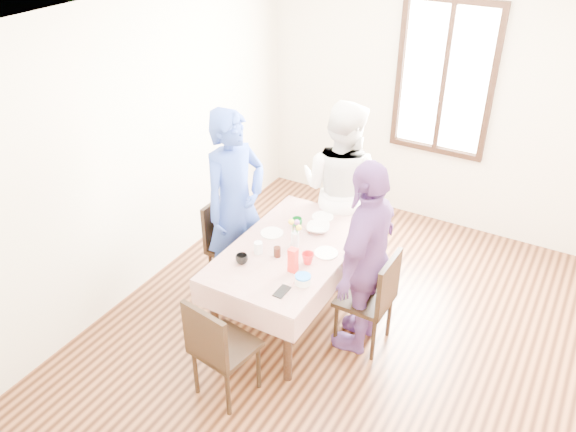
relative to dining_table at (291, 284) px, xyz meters
The scene contains 28 objects.
ground 0.63m from the dining_table, ahead, with size 4.50×4.50×0.00m, color black.
back_wall 2.58m from the dining_table, 78.00° to the left, with size 4.00×4.00×0.00m, color beige.
window_frame 2.69m from the dining_table, 77.90° to the left, with size 1.02×0.06×1.62m, color black.
window_pane 2.70m from the dining_table, 77.95° to the left, with size 0.90×0.02×1.50m, color white.
dining_table is the anchor object (origin of this frame).
tablecloth 0.38m from the dining_table, behind, with size 0.94×1.56×0.01m, color #550700.
chair_left 0.70m from the dining_table, 168.75° to the left, with size 0.42×0.42×0.91m, color black.
chair_right 0.69m from the dining_table, ahead, with size 0.42×0.42×0.91m, color black.
chair_far 0.99m from the dining_table, 90.00° to the left, with size 0.42×0.42×0.91m, color black.
chair_near 0.99m from the dining_table, 90.00° to the right, with size 0.42×0.42×0.91m, color black.
person_left 0.86m from the dining_table, 168.45° to the left, with size 0.67×0.44×1.83m, color #274095.
person_far 1.09m from the dining_table, 90.00° to the left, with size 0.85×0.66×1.75m, color white.
person_right 0.82m from the dining_table, ahead, with size 1.00×0.42×1.71m, color #5F3773.
mug_black 0.63m from the dining_table, 120.77° to the right, with size 0.10×0.10×0.08m, color black.
mug_flag 0.51m from the dining_table, 29.26° to the right, with size 0.10×0.10×0.10m, color red.
mug_green 0.55m from the dining_table, 110.78° to the left, with size 0.10×0.10×0.08m, color #0C7226.
serving_bowl 0.55m from the dining_table, 77.89° to the left, with size 0.20×0.20×0.05m, color white.
juice_carton 0.59m from the dining_table, 57.72° to the right, with size 0.07×0.07×0.21m, color red.
butter_tub 0.65m from the dining_table, 49.79° to the right, with size 0.12×0.12×0.06m, color white.
jam_jar 0.46m from the dining_table, 102.29° to the right, with size 0.06×0.06×0.09m, color black.
drinking_glass 0.52m from the dining_table, 134.27° to the right, with size 0.07×0.07×0.10m, color silver.
smartphone 0.72m from the dining_table, 66.98° to the right, with size 0.08×0.16×0.01m, color black.
flower_vase 0.46m from the dining_table, 62.56° to the left, with size 0.07×0.07×0.14m, color silver.
plate_left 0.48m from the dining_table, 157.20° to the left, with size 0.20×0.20×0.01m, color white.
plate_right 0.50m from the dining_table, 12.82° to the left, with size 0.20×0.20×0.01m, color white.
plate_far 0.69m from the dining_table, 88.86° to the left, with size 0.20×0.20×0.01m, color white.
butter_lid 0.68m from the dining_table, 49.79° to the right, with size 0.12×0.12×0.01m, color blue.
flower_bunch 0.57m from the dining_table, 62.56° to the left, with size 0.09×0.09×0.10m, color yellow, non-canonical shape.
Camera 1 is at (1.53, -3.68, 3.56)m, focal length 36.76 mm.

